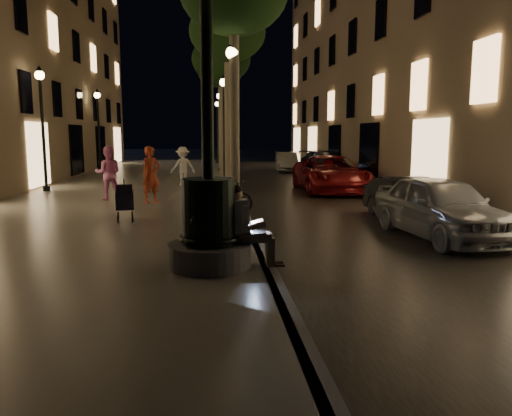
{
  "coord_description": "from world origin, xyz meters",
  "views": [
    {
      "loc": [
        -0.98,
        -6.28,
        2.44
      ],
      "look_at": [
        -0.11,
        3.0,
        1.04
      ],
      "focal_mm": 35.0,
      "sensor_mm": 36.0,
      "label": 1
    }
  ],
  "objects": [
    {
      "name": "curb_strip",
      "position": [
        0.0,
        15.0,
        0.1
      ],
      "size": [
        0.25,
        45.0,
        0.2
      ],
      "primitive_type": "cube",
      "color": "#59595B",
      "rests_on": "ground"
    },
    {
      "name": "bicycle",
      "position": [
        -0.53,
        8.03,
        0.66
      ],
      "size": [
        1.82,
        1.38,
        0.92
      ],
      "primitive_type": "imported",
      "rotation": [
        0.0,
        0.0,
        1.06
      ],
      "color": "black",
      "rests_on": "promenade"
    },
    {
      "name": "lamp_curb_d",
      "position": [
        -0.3,
        32.0,
        3.24
      ],
      "size": [
        0.36,
        0.36,
        4.81
      ],
      "color": "black",
      "rests_on": "promenade"
    },
    {
      "name": "pedestrian_white",
      "position": [
        -2.13,
        15.71,
        1.04
      ],
      "size": [
        1.22,
        0.93,
        1.67
      ],
      "primitive_type": "imported",
      "rotation": [
        0.0,
        0.0,
        3.46
      ],
      "color": "white",
      "rests_on": "promenade"
    },
    {
      "name": "pedestrian_pink",
      "position": [
        -4.39,
        10.99,
        1.11
      ],
      "size": [
        0.96,
        0.79,
        1.83
      ],
      "primitive_type": "imported",
      "rotation": [
        0.0,
        0.0,
        3.26
      ],
      "color": "pink",
      "rests_on": "promenade"
    },
    {
      "name": "seated_man_laptop",
      "position": [
        -0.39,
        2.0,
        0.93
      ],
      "size": [
        1.02,
        0.35,
        1.39
      ],
      "color": "tan",
      "rests_on": "promenade"
    },
    {
      "name": "lamp_curb_a",
      "position": [
        -0.3,
        8.0,
        3.24
      ],
      "size": [
        0.36,
        0.36,
        4.81
      ],
      "color": "black",
      "rests_on": "promenade"
    },
    {
      "name": "lamp_left_c",
      "position": [
        -7.4,
        24.0,
        3.24
      ],
      "size": [
        0.36,
        0.36,
        4.81
      ],
      "color": "black",
      "rests_on": "promenade"
    },
    {
      "name": "tree_far",
      "position": [
        -0.22,
        26.0,
        6.43
      ],
      "size": [
        3.0,
        3.0,
        7.5
      ],
      "color": "#6B604C",
      "rests_on": "promenade"
    },
    {
      "name": "car_rear",
      "position": [
        5.2,
        19.94,
        0.76
      ],
      "size": [
        2.33,
        5.33,
        1.52
      ],
      "primitive_type": "imported",
      "rotation": [
        0.0,
        0.0,
        0.04
      ],
      "color": "#2A2B2F",
      "rests_on": "ground"
    },
    {
      "name": "cobble_lane",
      "position": [
        3.0,
        15.0,
        0.01
      ],
      "size": [
        6.0,
        45.0,
        0.02
      ],
      "primitive_type": "cube",
      "color": "black",
      "rests_on": "ground"
    },
    {
      "name": "car_fifth",
      "position": [
        4.0,
        25.69,
        0.62
      ],
      "size": [
        1.65,
        3.89,
        1.25
      ],
      "primitive_type": "imported",
      "rotation": [
        0.0,
        0.0,
        -0.09
      ],
      "color": "gray",
      "rests_on": "ground"
    },
    {
      "name": "car_second",
      "position": [
        4.6,
        7.15,
        0.61
      ],
      "size": [
        1.57,
        3.79,
        1.22
      ],
      "primitive_type": "imported",
      "rotation": [
        0.0,
        0.0,
        0.08
      ],
      "color": "black",
      "rests_on": "ground"
    },
    {
      "name": "car_front",
      "position": [
        4.39,
        4.77,
        0.74
      ],
      "size": [
        2.14,
        4.49,
        1.48
      ],
      "primitive_type": "imported",
      "rotation": [
        0.0,
        0.0,
        0.09
      ],
      "color": "#96999D",
      "rests_on": "ground"
    },
    {
      "name": "promenade",
      "position": [
        -4.0,
        15.0,
        0.1
      ],
      "size": [
        8.0,
        45.0,
        0.2
      ],
      "primitive_type": "cube",
      "color": "slate",
      "rests_on": "ground"
    },
    {
      "name": "lamp_left_b",
      "position": [
        -7.4,
        14.0,
        3.24
      ],
      "size": [
        0.36,
        0.36,
        4.81
      ],
      "color": "black",
      "rests_on": "promenade"
    },
    {
      "name": "tree_third",
      "position": [
        -0.3,
        20.0,
        6.14
      ],
      "size": [
        3.0,
        3.0,
        7.2
      ],
      "color": "#6B604C",
      "rests_on": "promenade"
    },
    {
      "name": "fountain_lamppost",
      "position": [
        -1.0,
        2.0,
        1.21
      ],
      "size": [
        1.4,
        1.4,
        5.21
      ],
      "color": "#59595B",
      "rests_on": "promenade"
    },
    {
      "name": "tree_second",
      "position": [
        -0.2,
        14.0,
        6.33
      ],
      "size": [
        3.0,
        3.0,
        7.4
      ],
      "color": "#6B604C",
      "rests_on": "promenade"
    },
    {
      "name": "pedestrian_red",
      "position": [
        -2.86,
        10.1,
        1.12
      ],
      "size": [
        0.8,
        0.77,
        1.84
      ],
      "primitive_type": "imported",
      "rotation": [
        0.0,
        0.0,
        0.69
      ],
      "color": "#AC3C22",
      "rests_on": "promenade"
    },
    {
      "name": "lamp_curb_c",
      "position": [
        -0.3,
        24.0,
        3.24
      ],
      "size": [
        0.36,
        0.36,
        4.81
      ],
      "color": "black",
      "rests_on": "promenade"
    },
    {
      "name": "car_third",
      "position": [
        4.09,
        14.19,
        0.76
      ],
      "size": [
        2.61,
        5.53,
        1.53
      ],
      "primitive_type": "imported",
      "rotation": [
        0.0,
        0.0,
        -0.01
      ],
      "color": "maroon",
      "rests_on": "ground"
    },
    {
      "name": "building_right",
      "position": [
        10.0,
        18.0,
        7.5
      ],
      "size": [
        8.0,
        36.0,
        15.0
      ],
      "primitive_type": "cube",
      "color": "#827051",
      "rests_on": "ground"
    },
    {
      "name": "lamp_curb_b",
      "position": [
        -0.3,
        16.0,
        3.24
      ],
      "size": [
        0.36,
        0.36,
        4.81
      ],
      "color": "black",
      "rests_on": "promenade"
    },
    {
      "name": "stroller",
      "position": [
        -3.17,
        6.71,
        0.74
      ],
      "size": [
        0.56,
        1.07,
        1.08
      ],
      "rotation": [
        0.0,
        0.0,
        0.16
      ],
      "color": "black",
      "rests_on": "promenade"
    },
    {
      "name": "ground",
      "position": [
        0.0,
        15.0,
        0.0
      ],
      "size": [
        120.0,
        120.0,
        0.0
      ],
      "primitive_type": "plane",
      "color": "black",
      "rests_on": "ground"
    }
  ]
}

